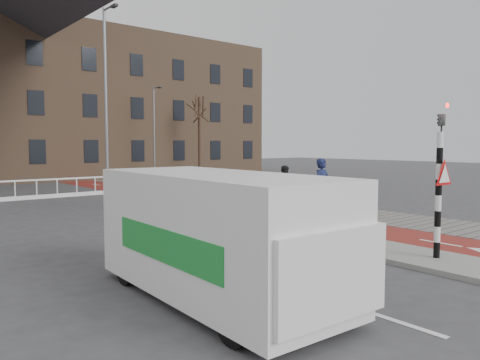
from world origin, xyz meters
TOP-DOWN VIEW (x-y plane):
  - ground at (0.00, 0.00)m, footprint 120.00×120.00m
  - bike_lane at (1.50, 10.00)m, footprint 2.50×60.00m
  - sidewalk at (4.30, 10.00)m, footprint 3.00×60.00m
  - curb_island at (-0.70, 4.00)m, footprint 1.80×16.00m
  - traffic_signal at (-0.60, -2.02)m, footprint 0.80×0.80m
  - bollard at (-0.82, 3.14)m, footprint 0.12×0.12m
  - cyclist_near at (1.89, 3.58)m, footprint 0.91×2.21m
  - cyclist_far at (2.34, 5.87)m, footprint 0.84×1.76m
  - van at (-6.01, -0.84)m, footprint 2.23×5.22m
  - railing at (-5.00, 17.00)m, footprint 28.00×0.10m
  - tree_right at (10.91, 24.50)m, footprint 0.24×0.24m
  - streetlight_near at (-2.76, 11.26)m, footprint 0.12×0.12m
  - streetlight_right at (6.81, 24.63)m, footprint 0.12×0.12m

SIDE VIEW (x-z plane):
  - ground at x=0.00m, z-range 0.00..0.00m
  - bike_lane at x=1.50m, z-range 0.00..0.01m
  - sidewalk at x=4.30m, z-range 0.00..0.01m
  - curb_island at x=-0.70m, z-range 0.00..0.12m
  - railing at x=-5.00m, z-range -0.19..0.80m
  - bollard at x=-0.82m, z-range 0.12..0.80m
  - cyclist_near at x=1.89m, z-range -0.35..1.86m
  - cyclist_far at x=2.34m, z-range -0.15..1.72m
  - van at x=-6.01m, z-range 0.06..2.27m
  - traffic_signal at x=-0.60m, z-range 0.15..3.83m
  - tree_right at x=10.91m, z-range 0.00..6.57m
  - streetlight_right at x=6.81m, z-range 0.00..7.08m
  - streetlight_near at x=-2.76m, z-range 0.00..8.26m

